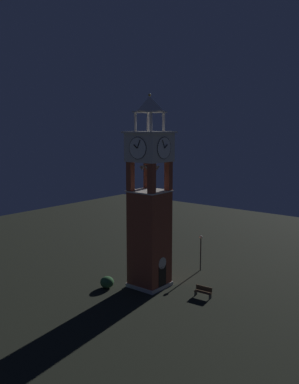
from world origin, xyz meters
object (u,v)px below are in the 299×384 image
park_bench (203,292)px  trash_bin (143,262)px  lamp_post (201,246)px  clock_tower (150,209)px

park_bench → trash_bin: (3.20, 9.70, -0.08)m
lamp_post → trash_bin: (-2.65, 5.73, -2.23)m
park_bench → lamp_post: bearing=34.2°
lamp_post → trash_bin: size_ratio=4.73×
trash_bin → lamp_post: bearing=-65.2°
trash_bin → park_bench: bearing=-108.3°
clock_tower → park_bench: clock_tower is taller
lamp_post → park_bench: bearing=-145.8°
lamp_post → clock_tower: bearing=168.3°
clock_tower → trash_bin: size_ratio=22.37×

